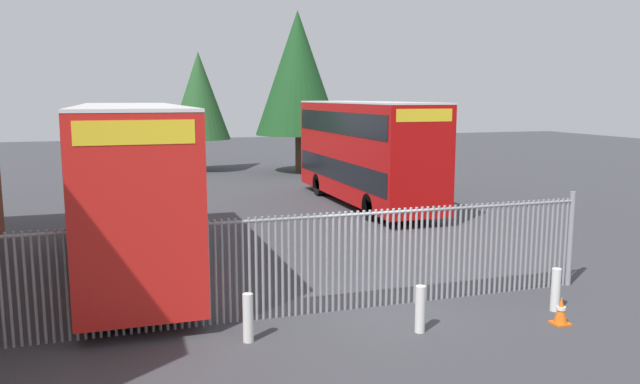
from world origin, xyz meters
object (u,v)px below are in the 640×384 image
object	(u,v)px
double_decker_bus_near_gate	(132,181)
bollard_center_front	(420,309)
bollard_near_right	(556,290)
double_decker_bus_behind_fence_left	(365,149)
bollard_near_left	(248,318)
traffic_cone_by_gate	(561,311)

from	to	relation	value
double_decker_bus_near_gate	bollard_center_front	xyz separation A→B (m)	(5.24, -6.45, -1.95)
double_decker_bus_near_gate	bollard_near_right	size ratio (longest dim) A/B	11.38
bollard_center_front	bollard_near_right	distance (m)	3.39
double_decker_bus_behind_fence_left	bollard_near_left	bearing A→B (deg)	-120.21
double_decker_bus_near_gate	bollard_near_right	world-z (taller)	double_decker_bus_near_gate
double_decker_bus_behind_fence_left	bollard_near_right	bearing A→B (deg)	-94.56
bollard_center_front	traffic_cone_by_gate	distance (m)	3.00
double_decker_bus_near_gate	bollard_near_right	bearing A→B (deg)	-35.92
double_decker_bus_near_gate	bollard_center_front	distance (m)	8.53
double_decker_bus_near_gate	bollard_near_right	distance (m)	10.82
bollard_near_left	bollard_near_right	distance (m)	6.73
double_decker_bus_near_gate	bollard_near_left	bearing A→B (deg)	-72.11
double_decker_bus_behind_fence_left	bollard_near_right	distance (m)	13.99
bollard_near_right	bollard_near_left	bearing A→B (deg)	176.86
bollard_center_front	double_decker_bus_behind_fence_left	bearing A→B (deg)	72.26
double_decker_bus_behind_fence_left	bollard_center_front	bearing A→B (deg)	-107.74
bollard_near_right	traffic_cone_by_gate	size ratio (longest dim) A/B	1.61
bollard_center_front	traffic_cone_by_gate	bearing A→B (deg)	-9.78
bollard_center_front	traffic_cone_by_gate	xyz separation A→B (m)	(2.95, -0.51, -0.19)
bollard_center_front	bollard_near_right	size ratio (longest dim) A/B	1.00
double_decker_bus_near_gate	bollard_near_left	xyz separation A→B (m)	(1.90, -5.87, -1.95)
double_decker_bus_near_gate	bollard_near_right	xyz separation A→B (m)	(8.62, -6.24, -1.95)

